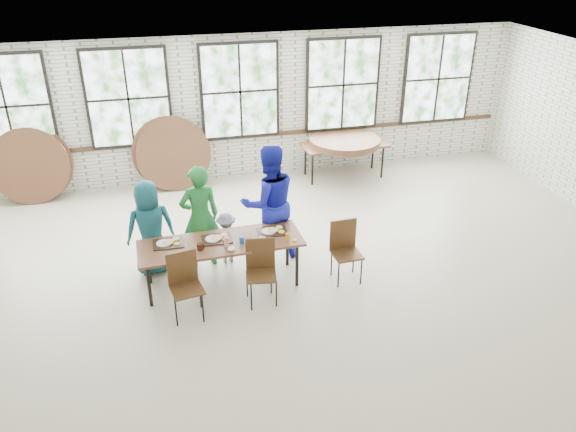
% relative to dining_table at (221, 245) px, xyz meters
% --- Properties ---
extents(room, '(12.00, 12.00, 12.00)m').
position_rel_dining_table_xyz_m(room, '(1.01, 4.02, 1.14)').
color(room, '#C1B699').
rests_on(room, ground).
extents(dining_table, '(2.43, 0.88, 0.74)m').
position_rel_dining_table_xyz_m(dining_table, '(0.00, 0.00, 0.00)').
color(dining_table, brown).
rests_on(dining_table, ground).
extents(chair_near_left, '(0.49, 0.47, 0.95)m').
position_rel_dining_table_xyz_m(chair_near_left, '(-0.59, -0.58, -0.13)').
color(chair_near_left, '#4B3019').
rests_on(chair_near_left, ground).
extents(chair_near_right, '(0.48, 0.47, 0.95)m').
position_rel_dining_table_xyz_m(chair_near_right, '(0.50, -0.48, -0.13)').
color(chair_near_right, '#4B3019').
rests_on(chair_near_right, ground).
extents(chair_spare, '(0.44, 0.42, 0.95)m').
position_rel_dining_table_xyz_m(chair_spare, '(1.85, -0.24, -0.13)').
color(chair_spare, '#4B3019').
rests_on(chair_spare, ground).
extents(adult_teal, '(0.81, 0.60, 1.52)m').
position_rel_dining_table_xyz_m(adult_teal, '(-0.99, 0.65, 0.07)').
color(adult_teal, '#195060').
rests_on(adult_teal, ground).
extents(adult_green, '(0.68, 0.50, 1.71)m').
position_rel_dining_table_xyz_m(adult_green, '(-0.23, 0.65, 0.16)').
color(adult_green, '#1D6F2E').
rests_on(adult_green, ground).
extents(toddler, '(0.59, 0.38, 0.86)m').
position_rel_dining_table_xyz_m(toddler, '(0.17, 0.65, -0.26)').
color(toddler, '#1D1440').
rests_on(toddler, ground).
extents(adult_blue, '(1.01, 0.83, 1.93)m').
position_rel_dining_table_xyz_m(adult_blue, '(0.87, 0.65, 0.27)').
color(adult_blue, '#181EAB').
rests_on(adult_blue, ground).
extents(storage_table, '(1.83, 0.83, 0.74)m').
position_rel_dining_table_xyz_m(storage_table, '(3.13, 3.50, -0.00)').
color(storage_table, brown).
rests_on(storage_table, ground).
extents(tabletop_clutter, '(1.99, 0.63, 0.11)m').
position_rel_dining_table_xyz_m(tabletop_clutter, '(0.15, -0.03, 0.08)').
color(tabletop_clutter, black).
rests_on(tabletop_clutter, dining_table).
extents(round_tops_stacked, '(1.50, 1.50, 0.13)m').
position_rel_dining_table_xyz_m(round_tops_stacked, '(3.13, 3.50, 0.12)').
color(round_tops_stacked, brown).
rests_on(round_tops_stacked, storage_table).
extents(round_tops_leaning, '(4.24, 0.50, 1.49)m').
position_rel_dining_table_xyz_m(round_tops_leaning, '(-1.82, 3.83, 0.05)').
color(round_tops_leaning, brown).
rests_on(round_tops_leaning, ground).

